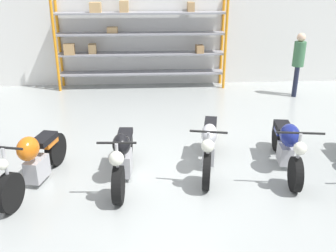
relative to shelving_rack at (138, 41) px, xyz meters
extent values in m
plane|color=#9EA3A0|center=(0.60, -5.41, -1.42)|extent=(30.00, 30.00, 0.00)
cube|color=white|center=(0.60, 0.37, 0.38)|extent=(30.00, 0.08, 3.60)
cylinder|color=orange|center=(-2.37, -0.27, -0.11)|extent=(0.08, 0.08, 2.61)
cylinder|color=orange|center=(2.60, -0.27, -0.11)|extent=(0.08, 0.08, 2.61)
cylinder|color=orange|center=(-2.37, 0.28, -0.11)|extent=(0.08, 0.08, 2.61)
cylinder|color=orange|center=(2.60, 0.28, -0.11)|extent=(0.08, 0.08, 2.61)
cube|color=gray|center=(0.12, 0.00, -0.98)|extent=(4.97, 0.55, 0.05)
cube|color=gray|center=(0.12, 0.00, -0.38)|extent=(4.97, 0.55, 0.05)
cube|color=gray|center=(0.12, 0.00, 0.21)|extent=(4.97, 0.55, 0.05)
cube|color=gray|center=(0.12, 0.00, 0.80)|extent=(4.97, 0.55, 0.05)
cube|color=#A87F51|center=(1.85, -0.10, -0.25)|extent=(0.24, 0.32, 0.23)
cube|color=tan|center=(-1.36, 0.03, -0.22)|extent=(0.24, 0.33, 0.27)
cube|color=tan|center=(1.59, 0.12, 0.95)|extent=(0.19, 0.31, 0.26)
cube|color=tan|center=(-2.01, -0.14, -0.20)|extent=(0.30, 0.26, 0.31)
cube|color=tan|center=(-0.36, 0.01, 0.98)|extent=(0.26, 0.29, 0.32)
cube|color=tan|center=(-0.74, 0.09, 0.31)|extent=(0.31, 0.30, 0.16)
cube|color=tan|center=(-1.18, -0.02, 0.96)|extent=(0.33, 0.32, 0.28)
cylinder|color=black|center=(-1.81, -6.48, -1.12)|extent=(0.28, 0.62, 0.60)
cylinder|color=black|center=(-1.46, -5.03, -1.12)|extent=(0.28, 0.62, 0.60)
cube|color=#ADADB2|center=(-1.62, -5.71, -1.15)|extent=(0.34, 0.49, 0.37)
ellipsoid|color=orange|center=(-1.66, -5.87, -0.70)|extent=(0.42, 0.49, 0.38)
cube|color=black|center=(-1.54, -5.38, -0.76)|extent=(0.39, 0.59, 0.10)
cube|color=orange|center=(-1.52, -5.28, -0.85)|extent=(0.31, 0.42, 0.12)
cylinder|color=#ADADB2|center=(-1.81, -6.46, -0.77)|extent=(0.06, 0.06, 0.71)
sphere|color=silver|center=(-1.83, -6.53, -0.63)|extent=(0.16, 0.16, 0.16)
cylinder|color=black|center=(-1.80, -6.43, -0.41)|extent=(0.57, 0.17, 0.04)
cylinder|color=black|center=(-0.24, -6.35, -1.13)|extent=(0.18, 0.60, 0.59)
cylinder|color=black|center=(-0.16, -4.92, -1.13)|extent=(0.18, 0.60, 0.59)
cube|color=#ADADB2|center=(-0.20, -5.58, -1.15)|extent=(0.28, 0.47, 0.38)
ellipsoid|color=black|center=(-0.21, -5.75, -0.72)|extent=(0.33, 0.46, 0.35)
cube|color=black|center=(-0.18, -5.26, -0.78)|extent=(0.28, 0.51, 0.10)
cube|color=black|center=(-0.17, -5.17, -0.87)|extent=(0.23, 0.36, 0.12)
cylinder|color=#ADADB2|center=(-0.24, -6.33, -0.79)|extent=(0.05, 0.05, 0.68)
sphere|color=silver|center=(-0.24, -6.40, -0.65)|extent=(0.22, 0.22, 0.22)
cylinder|color=black|center=(-0.24, -6.30, -0.45)|extent=(0.59, 0.07, 0.04)
cylinder|color=black|center=(1.17, -6.03, -1.11)|extent=(0.24, 0.63, 0.62)
cylinder|color=black|center=(1.45, -4.68, -1.11)|extent=(0.24, 0.63, 0.62)
cube|color=#ADADB2|center=(1.32, -5.30, -1.14)|extent=(0.29, 0.46, 0.35)
ellipsoid|color=#B7B7BF|center=(1.28, -5.47, -0.70)|extent=(0.38, 0.58, 0.32)
cube|color=black|center=(1.40, -4.90, -0.75)|extent=(0.34, 0.62, 0.10)
cube|color=#B7B7BF|center=(1.40, -4.91, -0.84)|extent=(0.27, 0.44, 0.12)
cylinder|color=#ADADB2|center=(1.17, -6.01, -0.78)|extent=(0.06, 0.06, 0.67)
sphere|color=silver|center=(1.16, -6.08, -0.64)|extent=(0.21, 0.21, 0.21)
cylinder|color=black|center=(1.18, -5.98, -0.44)|extent=(0.59, 0.16, 0.04)
cylinder|color=black|center=(2.58, -6.18, -1.13)|extent=(0.20, 0.59, 0.58)
cylinder|color=black|center=(2.80, -4.68, -1.13)|extent=(0.20, 0.59, 0.58)
cube|color=#ADADB2|center=(2.70, -5.38, -1.16)|extent=(0.28, 0.43, 0.34)
ellipsoid|color=navy|center=(2.67, -5.55, -0.73)|extent=(0.40, 0.54, 0.39)
cube|color=black|center=(2.75, -5.03, -0.79)|extent=(0.35, 0.55, 0.10)
cube|color=navy|center=(2.76, -4.95, -0.88)|extent=(0.28, 0.39, 0.12)
cylinder|color=#ADADB2|center=(2.58, -6.16, -0.78)|extent=(0.06, 0.06, 0.70)
sphere|color=silver|center=(2.57, -6.23, -0.65)|extent=(0.21, 0.21, 0.21)
cylinder|color=black|center=(2.59, -6.13, -0.43)|extent=(0.74, 0.14, 0.04)
cylinder|color=#1E2338|center=(4.52, -1.10, -0.99)|extent=(0.13, 0.13, 0.86)
cylinder|color=#1E2338|center=(4.45, -1.27, -0.99)|extent=(0.13, 0.13, 0.86)
cylinder|color=#3F724C|center=(4.49, -1.19, -0.22)|extent=(0.41, 0.41, 0.68)
sphere|color=beige|center=(4.49, -1.19, 0.24)|extent=(0.23, 0.23, 0.23)
camera|label=1|loc=(0.21, -11.31, 1.85)|focal=40.00mm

